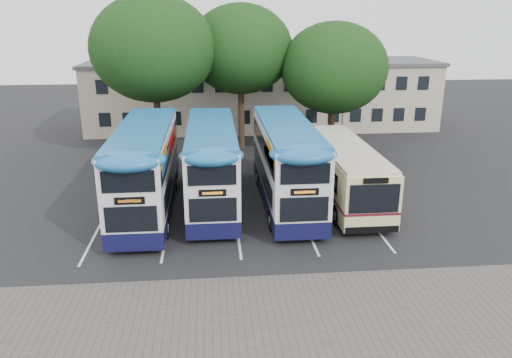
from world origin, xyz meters
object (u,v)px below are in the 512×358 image
Objects in this scene: bus_dd_right at (286,160)px; bus_dd_mid at (212,162)px; tree_left at (153,49)px; tree_mid at (241,49)px; lamp_post at (344,82)px; tree_right at (334,68)px; bus_single at (344,168)px; bus_dd_left at (146,166)px.

bus_dd_mid is at bearing 175.98° from bus_dd_right.
tree_left is 1.05× the size of tree_mid.
tree_right is at bearing -118.94° from lamp_post.
tree_mid is at bearing 19.87° from tree_left.
tree_mid is 14.52m from bus_single.
lamp_post is at bearing 75.79° from bus_single.
lamp_post is 15.53m from bus_dd_right.
bus_dd_mid is (-10.93, -13.44, -2.57)m from lamp_post.
lamp_post is 0.92× the size of tree_right.
lamp_post reaches higher than bus_single.
bus_dd_mid reaches higher than bus_single.
bus_dd_left is 1.03× the size of bus_dd_mid.
tree_right is 0.90× the size of bus_single.
tree_right reaches higher than bus_dd_right.
tree_mid reaches higher than bus_dd_left.
bus_dd_left reaches higher than bus_dd_mid.
bus_dd_mid is at bearing -68.83° from tree_left.
tree_mid is 15.29m from bus_dd_left.
lamp_post is at bearing 61.06° from tree_right.
tree_left is 1.08× the size of bus_dd_mid.
bus_dd_mid is 4.15m from bus_dd_right.
tree_mid reaches higher than bus_dd_mid.
tree_mid reaches higher than tree_right.
tree_mid is at bearing 97.70° from bus_dd_right.
bus_dd_right is (-6.80, -13.73, -2.50)m from lamp_post.
bus_single is (-3.37, -13.31, -3.23)m from lamp_post.
bus_single is at bearing -99.40° from tree_right.
tree_right is 0.87× the size of bus_dd_left.
bus_dd_right is (8.04, -10.36, -5.42)m from tree_left.
bus_dd_right reaches higher than bus_dd_mid.
tree_left is 1.04× the size of bus_dd_left.
bus_dd_mid is (-9.27, -10.43, -3.98)m from tree_right.
bus_dd_left is at bearing -135.58° from lamp_post.
lamp_post reaches higher than bus_dd_mid.
tree_mid is (6.33, 2.29, -0.22)m from tree_left.
bus_dd_left is at bearing -176.67° from bus_dd_right.
tree_left is at bearing 91.93° from bus_dd_left.
bus_dd_right is at bearing -172.92° from bus_single.
tree_right is 0.90× the size of bus_dd_mid.
bus_dd_left is 1.03× the size of bus_single.
lamp_post is at bearing 63.67° from bus_dd_right.
tree_right is 11.42m from bus_single.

